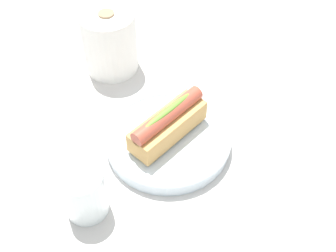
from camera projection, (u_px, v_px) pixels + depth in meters
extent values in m
plane|color=beige|center=(154.00, 149.00, 0.77)|extent=(2.40, 2.40, 0.00)
cylinder|color=silver|center=(168.00, 140.00, 0.76)|extent=(0.22, 0.22, 0.02)
torus|color=silver|center=(168.00, 136.00, 0.75)|extent=(0.23, 0.23, 0.01)
cube|color=tan|center=(168.00, 126.00, 0.74)|extent=(0.15, 0.06, 0.04)
cylinder|color=#B24C38|center=(168.00, 115.00, 0.71)|extent=(0.15, 0.04, 0.03)
ellipsoid|color=olive|center=(168.00, 110.00, 0.71)|extent=(0.11, 0.02, 0.01)
cylinder|color=white|center=(84.00, 193.00, 0.65)|extent=(0.07, 0.07, 0.09)
cylinder|color=silver|center=(85.00, 197.00, 0.66)|extent=(0.06, 0.06, 0.06)
cylinder|color=white|center=(110.00, 42.00, 0.87)|extent=(0.11, 0.11, 0.13)
cylinder|color=#997A5B|center=(106.00, 14.00, 0.82)|extent=(0.03, 0.03, 0.00)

